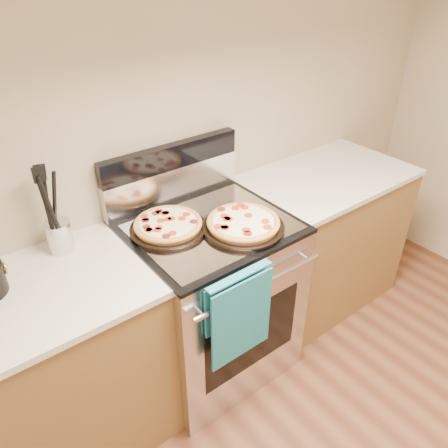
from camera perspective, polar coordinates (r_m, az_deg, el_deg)
wall_back at (r=2.15m, az=-7.85°, el=13.73°), size 4.00×0.00×4.00m
range_body at (r=2.35m, az=-1.76°, el=-9.79°), size 0.76×0.68×0.90m
oven_window at (r=2.16m, az=3.65°, el=-14.50°), size 0.56×0.01×0.40m
cooktop at (r=2.07m, az=-1.97°, el=-0.30°), size 0.76×0.68×0.02m
backsplash_lower at (r=2.25m, az=-6.69°, el=5.24°), size 0.76×0.06×0.18m
backsplash_upper at (r=2.18m, az=-6.94°, el=8.75°), size 0.76×0.06×0.12m
oven_handle at (r=1.90m, az=4.81°, el=-7.95°), size 0.70×0.03×0.03m
dish_towel at (r=1.91m, az=1.93°, el=-11.69°), size 0.32×0.05×0.42m
foil_sheet at (r=2.04m, az=-1.48°, el=-0.35°), size 0.70×0.55×0.01m
cabinet_left at (r=2.15m, az=-22.64°, el=-18.48°), size 1.00×0.62×0.88m
countertop_left at (r=1.84m, az=-25.60°, el=-9.32°), size 1.02×0.64×0.03m
cabinet_right at (r=2.86m, az=12.28°, el=-2.15°), size 1.00×0.62×0.88m
countertop_right at (r=2.63m, az=13.41°, el=6.04°), size 1.02×0.64×0.03m
pepperoni_pizza_back at (r=2.02m, az=-7.31°, el=-0.19°), size 0.40×0.40×0.05m
pepperoni_pizza_front at (r=2.01m, az=2.53°, el=0.00°), size 0.43×0.43×0.05m
utensil_crock at (r=2.00m, az=-20.66°, el=-1.50°), size 0.11×0.11×0.14m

